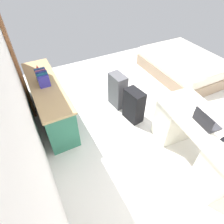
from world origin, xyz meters
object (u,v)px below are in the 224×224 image
suitcase_spare_grey (118,91)px  computer_mouse (194,110)px  credenza (50,101)px  desk (197,140)px  bed (184,65)px  laptop (205,122)px  figurine_small (37,68)px  suitcase_black (134,106)px

suitcase_spare_grey → computer_mouse: computer_mouse is taller
credenza → suitcase_spare_grey: credenza is taller
credenza → desk: bearing=-138.7°
bed → credenza: bearing=90.5°
bed → laptop: 2.56m
credenza → laptop: size_ratio=5.44×
suitcase_spare_grey → computer_mouse: (-1.38, -0.42, 0.42)m
credenza → laptop: bearing=-139.7°
bed → figurine_small: figurine_small is taller
desk → laptop: bearing=108.7°
desk → figurine_small: figurine_small is taller
suitcase_spare_grey → bed: bearing=-87.4°
bed → desk: bearing=140.3°
desk → suitcase_spare_grey: (1.62, 0.39, -0.05)m
suitcase_black → figurine_small: size_ratio=5.60×
suitcase_black → figurine_small: (1.22, 1.30, 0.48)m
laptop → computer_mouse: size_ratio=3.31×
suitcase_black → suitcase_spare_grey: (0.49, 0.05, 0.03)m
laptop → computer_mouse: 0.27m
suitcase_black → computer_mouse: bearing=-165.6°
laptop → credenza: bearing=40.3°
desk → laptop: (-0.01, 0.04, 0.40)m
suitcase_spare_grey → suitcase_black: bearing=-178.8°
credenza → suitcase_black: bearing=-119.4°
computer_mouse → figurine_small: figurine_small is taller
suitcase_black → bed: bearing=-76.1°
bed → laptop: (-1.91, 1.62, 0.55)m
bed → suitcase_spare_grey: suitcase_spare_grey is taller
suitcase_black → suitcase_spare_grey: bearing=-1.5°
suitcase_spare_grey → computer_mouse: bearing=-168.3°
desk → laptop: laptop is taller
desk → laptop: size_ratio=4.53×
figurine_small → bed: bearing=-98.0°
suitcase_black → laptop: size_ratio=1.86×
bed → computer_mouse: 2.32m
desk → suitcase_black: bearing=16.7°
suitcase_black → computer_mouse: (-0.89, -0.36, 0.45)m
laptop → desk: bearing=-71.3°
laptop → computer_mouse: bearing=-14.9°
desk → suitcase_black: desk is taller
bed → laptop: laptop is taller
credenza → computer_mouse: 2.36m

